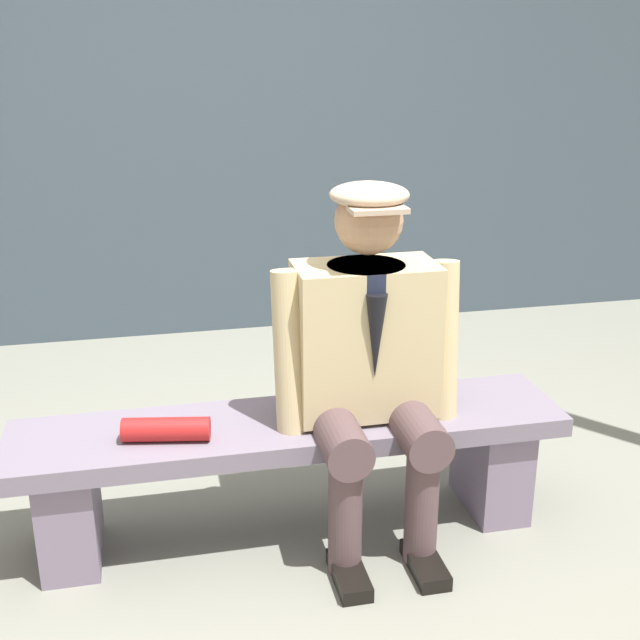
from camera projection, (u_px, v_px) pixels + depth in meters
ground_plane at (292, 529)px, 2.91m from camera, size 30.00×30.00×0.00m
bench at (291, 455)px, 2.81m from camera, size 1.88×0.40×0.43m
seated_man at (369, 355)px, 2.68m from camera, size 0.64×0.58×1.23m
rolled_magazine at (166, 429)px, 2.61m from camera, size 0.29×0.13×0.08m
stadium_wall at (217, 107)px, 4.53m from camera, size 12.00×0.24×2.55m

